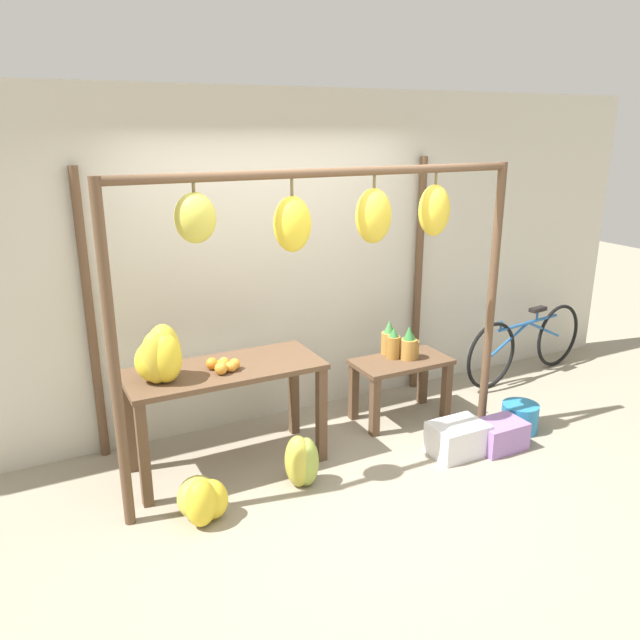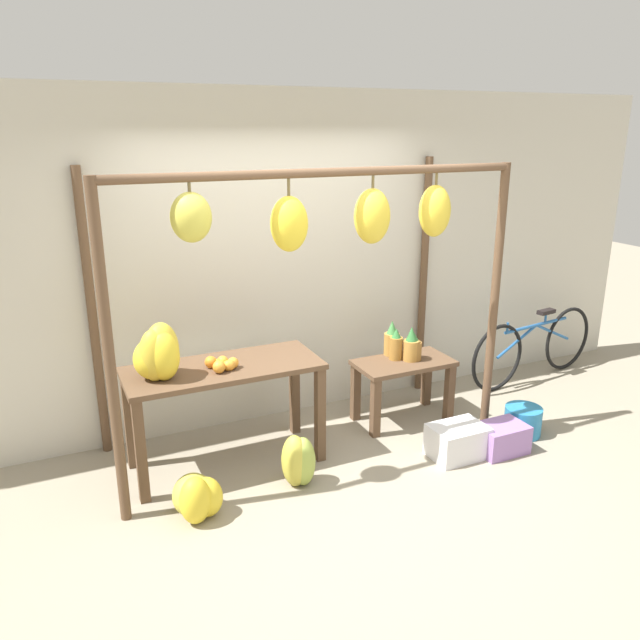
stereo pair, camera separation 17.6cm
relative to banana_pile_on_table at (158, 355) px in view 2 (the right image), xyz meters
name	(u,v)px [view 2 (the right image)]	position (x,y,z in m)	size (l,w,h in m)	color
ground_plane	(351,495)	(1.13, -0.75, -0.98)	(20.00, 20.00, 0.00)	gray
shop_wall_back	(272,261)	(1.13, 0.74, 0.42)	(8.00, 0.08, 2.80)	beige
stall_awning	(320,247)	(1.14, -0.19, 0.70)	(3.04, 1.16, 2.24)	brown
display_table_main	(224,383)	(0.47, 0.05, -0.32)	(1.45, 0.61, 0.81)	brown
display_table_side	(403,375)	(2.09, 0.13, -0.56)	(0.85, 0.45, 0.55)	brown
banana_pile_on_table	(158,355)	(0.00, 0.00, 0.00)	(0.38, 0.42, 0.41)	gold
orange_pile	(223,364)	(0.45, -0.02, -0.13)	(0.23, 0.21, 0.09)	orange
pineapple_cluster	(403,345)	(2.12, 0.19, -0.30)	(0.26, 0.32, 0.31)	#B27F38
banana_pile_ground_left	(197,497)	(0.08, -0.54, -0.83)	(0.42, 0.45, 0.33)	yellow
banana_pile_ground_right	(299,461)	(0.85, -0.47, -0.79)	(0.29, 0.26, 0.40)	#9EB247
fruit_crate_white	(458,441)	(2.15, -0.61, -0.85)	(0.43, 0.32, 0.26)	silver
blue_bucket	(523,421)	(2.87, -0.54, -0.86)	(0.31, 0.31, 0.24)	teal
parked_bicycle	(534,346)	(3.80, 0.35, -0.62)	(1.74, 0.28, 0.72)	black
fruit_crate_purple	(501,438)	(2.51, -0.70, -0.87)	(0.39, 0.28, 0.23)	#9970B7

